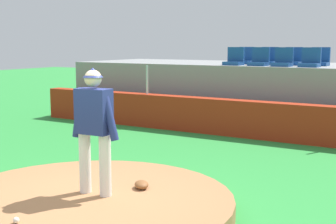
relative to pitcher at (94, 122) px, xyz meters
name	(u,v)px	position (x,y,z in m)	size (l,w,h in m)	color
ground_plane	(86,214)	(-0.03, -0.17, -1.27)	(60.00, 60.00, 0.00)	#2B8D39
pitchers_mound	(86,206)	(-0.03, -0.17, -1.14)	(4.05, 4.05, 0.25)	#A16E45
pitcher	(94,122)	(0.00, 0.00, 0.00)	(0.77, 0.28, 1.75)	silver
baseball	(16,220)	(-0.09, -1.32, -0.98)	(0.07, 0.07, 0.07)	white
fielding_glove	(141,185)	(0.40, 0.54, -0.96)	(0.30, 0.20, 0.11)	brown
brick_barrier	(252,119)	(-0.03, 6.04, -0.81)	(13.31, 0.40, 0.92)	#A32A14
fence_post_left	(147,80)	(-3.14, 6.04, 0.05)	(0.06, 0.06, 0.80)	silver
bleacher_platform	(285,94)	(-0.03, 8.67, -0.40)	(12.91, 3.68, 1.72)	gray
stadium_chair_0	(234,60)	(-1.09, 7.36, 0.61)	(0.48, 0.44, 0.50)	navy
stadium_chair_1	(259,60)	(-0.37, 7.38, 0.61)	(0.48, 0.44, 0.50)	navy
stadium_chair_2	(283,60)	(0.30, 7.33, 0.61)	(0.48, 0.44, 0.50)	navy
stadium_chair_3	(310,61)	(1.00, 7.38, 0.61)	(0.48, 0.44, 0.50)	navy
stadium_chair_4	(246,59)	(-1.09, 8.24, 0.61)	(0.48, 0.44, 0.50)	navy
stadium_chair_5	(269,59)	(-0.40, 8.24, 0.61)	(0.48, 0.44, 0.50)	navy
stadium_chair_6	(293,59)	(0.30, 8.23, 0.61)	(0.48, 0.44, 0.50)	navy
stadium_chair_7	(320,60)	(1.04, 8.24, 0.61)	(0.48, 0.44, 0.50)	navy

